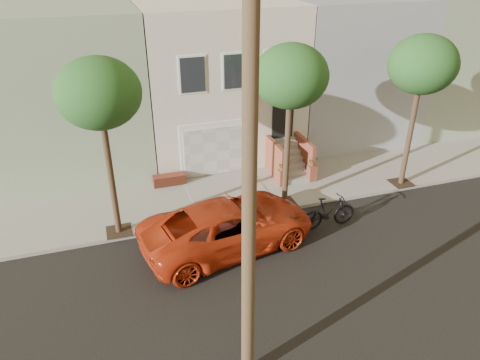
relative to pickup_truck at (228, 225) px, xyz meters
name	(u,v)px	position (x,y,z in m)	size (l,w,h in m)	color
ground	(303,270)	(1.91, -2.03, -0.84)	(90.00, 90.00, 0.00)	black
sidewalk	(249,191)	(1.91, 3.32, -0.77)	(40.00, 3.70, 0.15)	gray
house_row	(211,74)	(1.91, 9.16, 2.80)	(33.10, 11.70, 7.00)	beige
tree_left	(99,95)	(-3.59, 1.87, 4.41)	(2.70, 2.57, 6.30)	#2D2116
tree_mid	(291,77)	(2.91, 1.87, 4.41)	(2.70, 2.57, 6.30)	#2D2116
tree_right	(423,65)	(8.41, 1.87, 4.41)	(2.70, 2.57, 6.30)	#2D2116
pickup_truck	(228,225)	(0.00, 0.00, 0.00)	(2.80, 6.07, 1.69)	red
motorcycle	(329,212)	(3.86, 0.00, -0.20)	(0.60, 2.13, 1.28)	black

